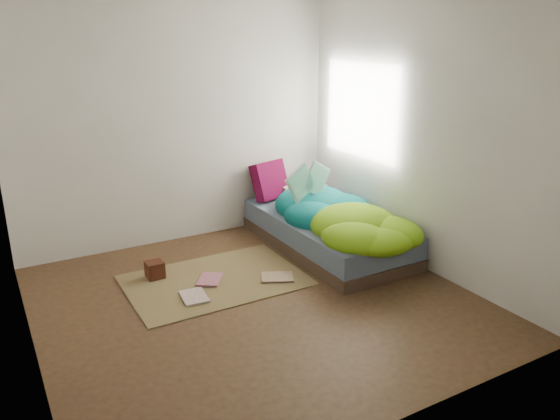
# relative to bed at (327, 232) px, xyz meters

# --- Properties ---
(ground) EXTENTS (3.50, 3.50, 0.00)m
(ground) POSITION_rel_bed_xyz_m (-1.22, -0.72, -0.17)
(ground) COLOR #3F2718
(ground) RESTS_ON ground
(room_walls) EXTENTS (3.54, 3.54, 2.62)m
(room_walls) POSITION_rel_bed_xyz_m (-1.21, -0.71, 1.46)
(room_walls) COLOR beige
(room_walls) RESTS_ON ground
(bed) EXTENTS (1.00, 2.00, 0.34)m
(bed) POSITION_rel_bed_xyz_m (0.00, 0.00, 0.00)
(bed) COLOR #3A2C1F
(bed) RESTS_ON ground
(duvet) EXTENTS (0.96, 1.84, 0.34)m
(duvet) POSITION_rel_bed_xyz_m (0.00, -0.22, 0.34)
(duvet) COLOR #075B6B
(duvet) RESTS_ON bed
(rug) EXTENTS (1.60, 1.10, 0.01)m
(rug) POSITION_rel_bed_xyz_m (-1.37, -0.17, -0.16)
(rug) COLOR brown
(rug) RESTS_ON ground
(pillow_floral) EXTENTS (0.59, 0.41, 0.12)m
(pillow_floral) POSITION_rel_bed_xyz_m (0.21, 0.81, 0.23)
(pillow_floral) COLOR beige
(pillow_floral) RESTS_ON bed
(pillow_magenta) EXTENTS (0.46, 0.26, 0.44)m
(pillow_magenta) POSITION_rel_bed_xyz_m (-0.21, 0.88, 0.39)
(pillow_magenta) COLOR #510527
(pillow_magenta) RESTS_ON bed
(open_book) EXTENTS (0.51, 0.21, 0.30)m
(open_book) POSITION_rel_bed_xyz_m (-0.17, 0.10, 0.66)
(open_book) COLOR #3D8B2D
(open_book) RESTS_ON duvet
(wooden_box) EXTENTS (0.16, 0.16, 0.16)m
(wooden_box) POSITION_rel_bed_xyz_m (-1.84, 0.16, -0.08)
(wooden_box) COLOR #39180D
(wooden_box) RESTS_ON rug
(floor_book_a) EXTENTS (0.24, 0.31, 0.02)m
(floor_book_a) POSITION_rel_bed_xyz_m (-1.78, -0.40, -0.15)
(floor_book_a) COLOR silver
(floor_book_a) RESTS_ON rug
(floor_book_b) EXTENTS (0.33, 0.35, 0.03)m
(floor_book_b) POSITION_rel_bed_xyz_m (-1.51, -0.11, -0.14)
(floor_book_b) COLOR #C7727B
(floor_book_b) RESTS_ON rug
(floor_book_c) EXTENTS (0.36, 0.32, 0.02)m
(floor_book_c) POSITION_rel_bed_xyz_m (-0.90, -0.53, -0.15)
(floor_book_c) COLOR tan
(floor_book_c) RESTS_ON rug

